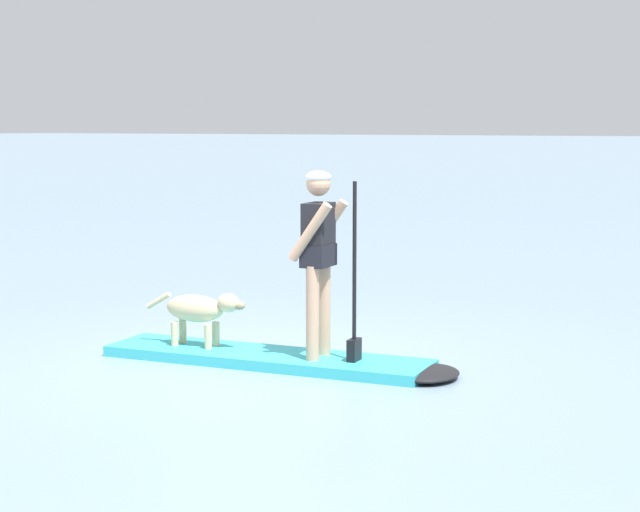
# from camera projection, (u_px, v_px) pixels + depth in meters

# --- Properties ---
(ground_plane) EXTENTS (400.00, 400.00, 0.00)m
(ground_plane) POSITION_uv_depth(u_px,v_px,m) (266.00, 363.00, 9.91)
(ground_plane) COLOR gray
(paddleboard) EXTENTS (3.47, 1.10, 0.10)m
(paddleboard) POSITION_uv_depth(u_px,v_px,m) (288.00, 360.00, 9.82)
(paddleboard) COLOR #33B2BF
(paddleboard) RESTS_ON ground_plane
(person_paddler) EXTENTS (0.63, 0.52, 1.70)m
(person_paddler) POSITION_uv_depth(u_px,v_px,m) (320.00, 250.00, 9.56)
(person_paddler) COLOR tan
(person_paddler) RESTS_ON paddleboard
(dog) EXTENTS (1.07, 0.29, 0.53)m
(dog) POSITION_uv_depth(u_px,v_px,m) (200.00, 310.00, 10.13)
(dog) COLOR #CCB78C
(dog) RESTS_ON paddleboard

